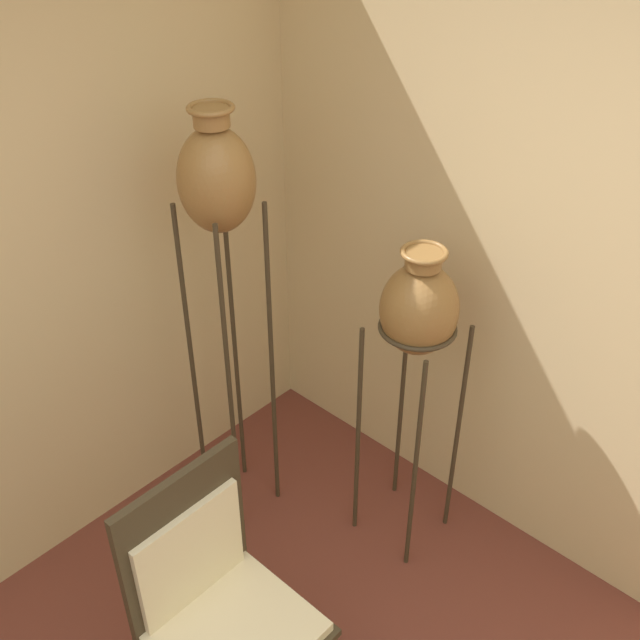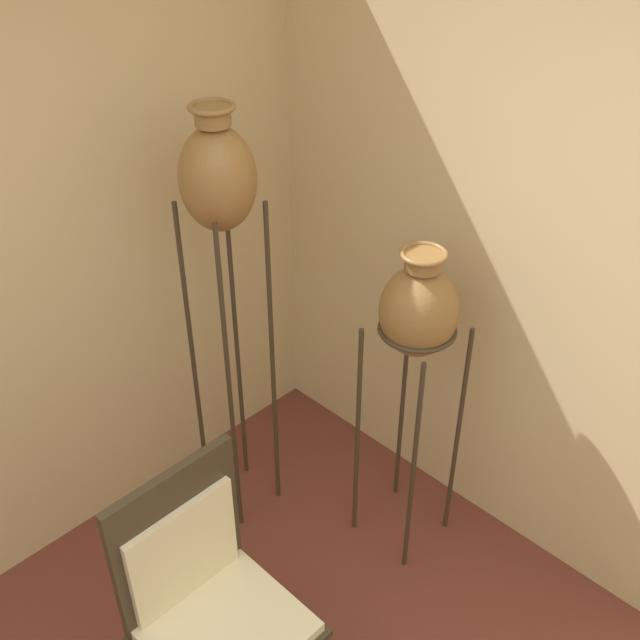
{
  "view_description": "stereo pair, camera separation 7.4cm",
  "coord_description": "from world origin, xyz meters",
  "views": [
    {
      "loc": [
        -0.4,
        -0.46,
        2.75
      ],
      "look_at": [
        1.38,
        1.19,
        1.09
      ],
      "focal_mm": 42.0,
      "sensor_mm": 36.0,
      "label": 1
    },
    {
      "loc": [
        -0.35,
        -0.51,
        2.75
      ],
      "look_at": [
        1.38,
        1.19,
        1.09
      ],
      "focal_mm": 42.0,
      "sensor_mm": 36.0,
      "label": 2
    }
  ],
  "objects": [
    {
      "name": "vase_stand_tall",
      "position": [
        1.18,
        1.52,
        1.6
      ],
      "size": [
        0.29,
        0.29,
        1.92
      ],
      "color": "#382D1E",
      "rests_on": "ground_plane"
    },
    {
      "name": "vase_stand_medium",
      "position": [
        1.57,
        0.86,
        1.17
      ],
      "size": [
        0.32,
        0.32,
        1.45
      ],
      "color": "#382D1E",
      "rests_on": "ground_plane"
    },
    {
      "name": "chair",
      "position": [
        0.48,
        0.83,
        0.59
      ],
      "size": [
        0.51,
        0.48,
        1.07
      ],
      "rotation": [
        0.0,
        0.0,
        0.0
      ],
      "color": "#382D1E",
      "rests_on": "ground_plane"
    }
  ]
}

